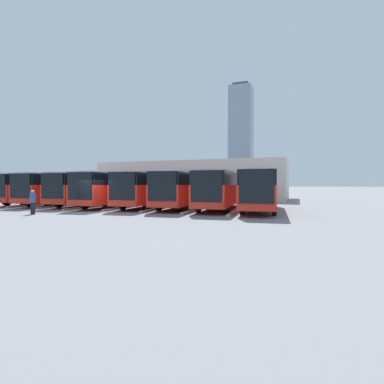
{
  "coord_description": "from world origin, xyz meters",
  "views": [
    {
      "loc": [
        -15.09,
        19.52,
        2.16
      ],
      "look_at": [
        -5.97,
        -5.68,
        1.48
      ],
      "focal_mm": 28.0,
      "sensor_mm": 36.0,
      "label": 1
    }
  ],
  "objects_px": {
    "bus_0": "(260,189)",
    "bus_4": "(116,188)",
    "bus_1": "(221,188)",
    "bus_6": "(64,188)",
    "bus_3": "(151,188)",
    "bus_5": "(91,188)",
    "pedestrian": "(33,201)",
    "bus_2": "(184,188)",
    "bus_7": "(42,188)"
  },
  "relations": [
    {
      "from": "bus_1",
      "to": "bus_6",
      "type": "distance_m",
      "value": 17.21
    },
    {
      "from": "pedestrian",
      "to": "bus_0",
      "type": "bearing_deg",
      "value": -140.98
    },
    {
      "from": "bus_2",
      "to": "pedestrian",
      "type": "height_order",
      "value": "bus_2"
    },
    {
      "from": "bus_2",
      "to": "bus_4",
      "type": "height_order",
      "value": "same"
    },
    {
      "from": "bus_2",
      "to": "bus_4",
      "type": "distance_m",
      "value": 6.91
    },
    {
      "from": "bus_2",
      "to": "pedestrian",
      "type": "relative_size",
      "value": 6.57
    },
    {
      "from": "bus_1",
      "to": "bus_6",
      "type": "xyz_separation_m",
      "value": [
        17.21,
        -0.06,
        0.0
      ]
    },
    {
      "from": "bus_3",
      "to": "pedestrian",
      "type": "xyz_separation_m",
      "value": [
        4.82,
        9.07,
        -0.87
      ]
    },
    {
      "from": "bus_0",
      "to": "bus_3",
      "type": "height_order",
      "value": "same"
    },
    {
      "from": "bus_6",
      "to": "pedestrian",
      "type": "height_order",
      "value": "bus_6"
    },
    {
      "from": "bus_1",
      "to": "bus_2",
      "type": "height_order",
      "value": "same"
    },
    {
      "from": "bus_2",
      "to": "bus_3",
      "type": "height_order",
      "value": "same"
    },
    {
      "from": "bus_0",
      "to": "bus_3",
      "type": "distance_m",
      "value": 10.35
    },
    {
      "from": "bus_5",
      "to": "bus_6",
      "type": "height_order",
      "value": "same"
    },
    {
      "from": "bus_0",
      "to": "bus_7",
      "type": "bearing_deg",
      "value": -6.64
    },
    {
      "from": "bus_0",
      "to": "bus_6",
      "type": "relative_size",
      "value": 1.0
    },
    {
      "from": "bus_4",
      "to": "pedestrian",
      "type": "relative_size",
      "value": 6.57
    },
    {
      "from": "bus_0",
      "to": "bus_7",
      "type": "distance_m",
      "value": 24.12
    },
    {
      "from": "bus_2",
      "to": "bus_6",
      "type": "xyz_separation_m",
      "value": [
        13.77,
        0.11,
        0.0
      ]
    },
    {
      "from": "bus_4",
      "to": "bus_1",
      "type": "bearing_deg",
      "value": 177.64
    },
    {
      "from": "bus_0",
      "to": "bus_5",
      "type": "xyz_separation_m",
      "value": [
        17.21,
        -0.73,
        0.0
      ]
    },
    {
      "from": "bus_4",
      "to": "bus_7",
      "type": "distance_m",
      "value": 10.36
    },
    {
      "from": "bus_0",
      "to": "bus_2",
      "type": "height_order",
      "value": "same"
    },
    {
      "from": "bus_3",
      "to": "bus_1",
      "type": "bearing_deg",
      "value": 173.53
    },
    {
      "from": "bus_1",
      "to": "bus_3",
      "type": "relative_size",
      "value": 1.0
    },
    {
      "from": "bus_2",
      "to": "bus_7",
      "type": "bearing_deg",
      "value": -5.37
    },
    {
      "from": "bus_6",
      "to": "bus_2",
      "type": "bearing_deg",
      "value": 175.96
    },
    {
      "from": "bus_1",
      "to": "bus_4",
      "type": "xyz_separation_m",
      "value": [
        10.33,
        0.38,
        0.0
      ]
    },
    {
      "from": "bus_5",
      "to": "bus_6",
      "type": "bearing_deg",
      "value": -1.31
    },
    {
      "from": "bus_3",
      "to": "bus_4",
      "type": "xyz_separation_m",
      "value": [
        3.44,
        0.62,
        0.0
      ]
    },
    {
      "from": "bus_4",
      "to": "pedestrian",
      "type": "bearing_deg",
      "value": 76.26
    },
    {
      "from": "bus_3",
      "to": "bus_5",
      "type": "relative_size",
      "value": 1.0
    },
    {
      "from": "bus_0",
      "to": "bus_4",
      "type": "bearing_deg",
      "value": -4.85
    },
    {
      "from": "bus_5",
      "to": "bus_7",
      "type": "distance_m",
      "value": 6.89
    },
    {
      "from": "bus_1",
      "to": "bus_3",
      "type": "height_order",
      "value": "same"
    },
    {
      "from": "bus_4",
      "to": "pedestrian",
      "type": "xyz_separation_m",
      "value": [
        1.37,
        8.45,
        -0.87
      ]
    },
    {
      "from": "bus_4",
      "to": "bus_7",
      "type": "xyz_separation_m",
      "value": [
        10.33,
        -0.82,
        0.0
      ]
    },
    {
      "from": "bus_1",
      "to": "bus_2",
      "type": "relative_size",
      "value": 1.0
    },
    {
      "from": "bus_3",
      "to": "bus_7",
      "type": "bearing_deg",
      "value": -5.31
    },
    {
      "from": "bus_1",
      "to": "bus_6",
      "type": "relative_size",
      "value": 1.0
    },
    {
      "from": "bus_4",
      "to": "bus_6",
      "type": "xyz_separation_m",
      "value": [
        6.89,
        -0.45,
        0.0
      ]
    },
    {
      "from": "bus_3",
      "to": "bus_6",
      "type": "height_order",
      "value": "same"
    },
    {
      "from": "bus_2",
      "to": "pedestrian",
      "type": "distance_m",
      "value": 12.25
    },
    {
      "from": "bus_1",
      "to": "bus_2",
      "type": "xyz_separation_m",
      "value": [
        3.44,
        -0.17,
        0.0
      ]
    },
    {
      "from": "bus_4",
      "to": "bus_0",
      "type": "bearing_deg",
      "value": 175.15
    },
    {
      "from": "bus_2",
      "to": "bus_4",
      "type": "xyz_separation_m",
      "value": [
        6.89,
        0.56,
        0.0
      ]
    },
    {
      "from": "bus_0",
      "to": "bus_5",
      "type": "distance_m",
      "value": 17.23
    },
    {
      "from": "bus_3",
      "to": "bus_7",
      "type": "relative_size",
      "value": 1.0
    },
    {
      "from": "bus_0",
      "to": "bus_4",
      "type": "relative_size",
      "value": 1.0
    },
    {
      "from": "bus_0",
      "to": "bus_2",
      "type": "relative_size",
      "value": 1.0
    }
  ]
}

